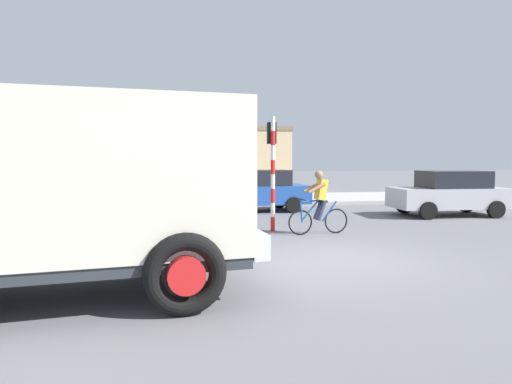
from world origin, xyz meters
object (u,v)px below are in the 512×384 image
Objects in this scene: traffic_light_pole at (272,157)px; car_white_mid at (40,195)px; cyclist at (319,202)px; car_far_side at (450,193)px; truck_foreground at (62,185)px; car_red_near at (256,190)px.

traffic_light_pole reaches higher than car_white_mid.
car_far_side is at bearing 27.19° from cyclist.
car_far_side is (11.16, 7.72, -0.85)m from truck_foreground.
car_red_near is (0.35, 4.64, -1.25)m from traffic_light_pole.
car_white_mid is (-2.91, 9.16, -0.85)m from truck_foreground.
traffic_light_pole is 7.34m from car_far_side.
car_white_mid is at bearing 153.30° from traffic_light_pole.
truck_foreground reaches higher than car_white_mid.
car_far_side is at bearing -5.82° from car_white_mid.
truck_foreground is at bearing -138.53° from cyclist.
car_red_near is 0.99× the size of car_white_mid.
truck_foreground is at bearing -145.31° from car_far_side.
car_red_near is (4.61, 10.19, -0.85)m from truck_foreground.
truck_foreground is at bearing -114.37° from car_red_near.
cyclist reaches higher than car_far_side.
truck_foreground is 11.22m from car_red_near.
car_red_near is at bearing 65.63° from truck_foreground.
traffic_light_pole is at bearing 52.45° from truck_foreground.
traffic_light_pole is 0.77× the size of car_red_near.
car_far_side is (14.07, -1.44, 0.00)m from car_white_mid.
car_red_near is 6.99m from car_far_side.
car_far_side is at bearing -20.65° from car_red_near.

